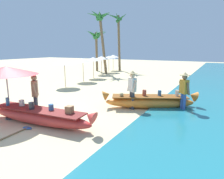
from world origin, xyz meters
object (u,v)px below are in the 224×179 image
Objects in this scene: person_vendor_assistant at (184,89)px; boat_orange_midground at (149,101)px; palm_tree_tall_inland at (96,38)px; palm_tree_mid_cluster at (118,26)px; boat_red_foreground at (39,116)px; person_tourist_customer at (35,94)px; palm_tree_leaning_seaward at (100,22)px; person_vendor_hatted at (132,87)px; paddle at (15,133)px; patio_umbrella_large at (6,71)px.

boat_orange_midground is at bearing -169.59° from person_vendor_assistant.
palm_tree_tall_inland is 0.71× the size of palm_tree_mid_cluster.
boat_red_foreground is 1.04m from person_tourist_customer.
palm_tree_leaning_seaward is 3.57m from palm_tree_mid_cluster.
person_vendor_hatted is 1.03× the size of person_tourist_customer.
person_vendor_assistant is 1.03× the size of paddle.
palm_tree_tall_inland is at bearing 111.58° from patio_umbrella_large.
person_vendor_hatted is 2.23m from person_vendor_assistant.
boat_red_foreground is 18.02m from palm_tree_tall_inland.
person_tourist_customer is at bearing 114.64° from paddle.
person_vendor_assistant is (2.08, 0.78, -0.02)m from person_vendor_hatted.
palm_tree_mid_cluster reaches higher than boat_orange_midground.
boat_orange_midground is at bearing 52.99° from boat_red_foreground.
person_tourist_customer is 1.89m from paddle.
palm_tree_tall_inland is at bearing 114.82° from person_tourist_customer.
person_vendor_hatted reaches higher than boat_red_foreground.
palm_tree_mid_cluster is (-5.00, 17.01, 4.32)m from person_tourist_customer.
patio_umbrella_large is at bearing -142.55° from person_tourist_customer.
patio_umbrella_large is at bearing -143.73° from person_vendor_assistant.
person_tourist_customer is 1.35m from patio_umbrella_large.
person_vendor_hatted is at bearing -159.37° from person_vendor_assistant.
palm_tree_mid_cluster reaches higher than person_vendor_assistant.
palm_tree_leaning_seaward is (-10.31, 9.82, 4.37)m from person_vendor_assistant.
paddle is (7.80, -16.87, -3.93)m from palm_tree_tall_inland.
boat_red_foreground is at bearing -124.15° from person_vendor_hatted.
paddle is at bearing -129.99° from person_vendor_assistant.
boat_red_foreground is 15.97m from palm_tree_leaning_seaward.
palm_tree_mid_cluster is at bearing 126.76° from person_vendor_assistant.
boat_orange_midground is at bearing -48.66° from palm_tree_leaning_seaward.
patio_umbrella_large is (-4.34, -3.98, 1.56)m from boat_orange_midground.
palm_tree_leaning_seaward is at bearing 111.89° from paddle.
person_tourist_customer is 0.99× the size of person_vendor_assistant.
paddle is at bearing -68.11° from palm_tree_leaning_seaward.
boat_red_foreground is at bearing -66.80° from palm_tree_leaning_seaward.
person_vendor_assistant reaches higher than boat_orange_midground.
palm_tree_leaning_seaward is at bearing -95.07° from palm_tree_mid_cluster.
palm_tree_leaning_seaward is (1.79, -1.92, 1.40)m from palm_tree_tall_inland.
boat_orange_midground reaches higher than paddle.
person_tourist_customer is (-3.55, -3.37, 0.65)m from boat_orange_midground.
boat_orange_midground is 2.38× the size of person_vendor_assistant.
boat_red_foreground is at bearing 5.16° from patio_umbrella_large.
person_vendor_hatted is 14.10m from palm_tree_leaning_seaward.
person_tourist_customer is 6.17m from person_vendor_assistant.
person_vendor_hatted is 16.77m from palm_tree_mid_cluster.
palm_tree_tall_inland is (-6.32, 15.98, 2.08)m from patio_umbrella_large.
paddle is at bearing -88.00° from boat_red_foreground.
person_tourist_customer is at bearing -68.43° from palm_tree_leaning_seaward.
boat_orange_midground is at bearing 42.50° from patio_umbrella_large.
palm_tree_leaning_seaward is 0.96× the size of palm_tree_mid_cluster.
paddle is (1.48, -0.89, -1.85)m from patio_umbrella_large.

